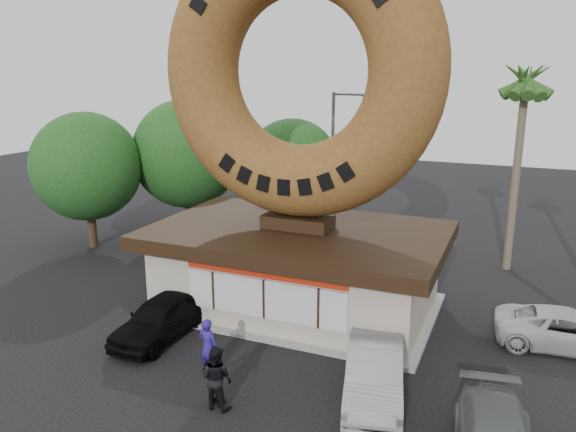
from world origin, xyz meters
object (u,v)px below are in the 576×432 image
(donut_shop, at_px, (298,265))
(person_left, at_px, (208,346))
(giant_donut, at_px, (299,72))
(car_white, at_px, (569,330))
(car_black, at_px, (161,318))
(person_center, at_px, (216,377))
(person_right, at_px, (216,376))
(car_silver, at_px, (374,372))
(street_lamp, at_px, (335,157))

(donut_shop, relative_size, person_left, 6.09)
(giant_donut, xyz_separation_m, car_white, (9.76, 0.46, -8.46))
(car_black, bearing_deg, person_center, -35.37)
(person_right, relative_size, car_silver, 0.40)
(person_center, relative_size, car_white, 0.39)
(car_black, relative_size, car_white, 0.91)
(person_center, distance_m, car_white, 12.06)
(donut_shop, xyz_separation_m, car_white, (9.76, 0.48, -1.10))
(person_left, bearing_deg, person_right, 135.03)
(donut_shop, relative_size, person_right, 6.21)
(street_lamp, relative_size, person_center, 4.30)
(person_center, relative_size, car_silver, 0.41)
(person_right, bearing_deg, street_lamp, -69.46)
(giant_donut, height_order, person_left, giant_donut)
(person_center, height_order, car_black, person_center)
(donut_shop, xyz_separation_m, person_right, (0.43, -7.11, -0.86))
(street_lamp, distance_m, car_black, 14.87)
(person_right, bearing_deg, giant_donut, -73.60)
(giant_donut, relative_size, street_lamp, 1.33)
(donut_shop, distance_m, person_left, 5.83)
(donut_shop, height_order, person_left, donut_shop)
(giant_donut, xyz_separation_m, person_right, (0.43, -7.12, -8.22))
(car_white, bearing_deg, person_center, 124.74)
(person_center, xyz_separation_m, car_black, (-3.95, 2.94, -0.19))
(person_left, xyz_separation_m, person_center, (1.14, -1.49, 0.01))
(car_black, xyz_separation_m, car_silver, (7.86, -0.61, 0.01))
(donut_shop, xyz_separation_m, car_black, (-3.47, -4.28, -1.03))
(giant_donut, bearing_deg, person_left, -96.55)
(giant_donut, relative_size, person_center, 5.72)
(street_lamp, height_order, person_left, street_lamp)
(donut_shop, bearing_deg, street_lamp, 100.50)
(street_lamp, bearing_deg, car_white, -39.40)
(person_left, distance_m, person_center, 1.88)
(person_right, distance_m, car_white, 12.02)
(car_white, bearing_deg, street_lamp, 45.63)
(person_right, distance_m, car_silver, 4.54)
(car_black, bearing_deg, car_silver, -3.18)
(person_left, bearing_deg, giant_donut, -90.06)
(street_lamp, relative_size, person_right, 4.44)
(street_lamp, xyz_separation_m, person_center, (2.34, -17.24, -3.55))
(giant_donut, height_order, person_right, giant_donut)
(giant_donut, relative_size, person_right, 5.90)
(person_center, bearing_deg, donut_shop, -85.18)
(person_left, xyz_separation_m, car_black, (-2.81, 1.45, -0.18))
(car_black, bearing_deg, giant_donut, 52.36)
(person_center, bearing_deg, car_white, -139.29)
(donut_shop, distance_m, person_right, 7.17)
(car_black, bearing_deg, person_left, -26.04)
(giant_donut, bearing_deg, car_silver, -48.20)
(giant_donut, bearing_deg, car_white, 2.71)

